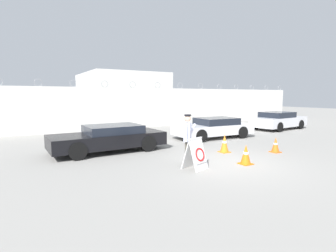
{
  "coord_description": "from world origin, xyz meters",
  "views": [
    {
      "loc": [
        -6.49,
        -6.87,
        2.4
      ],
      "look_at": [
        -1.4,
        1.84,
        1.23
      ],
      "focal_mm": 28.0,
      "sensor_mm": 36.0,
      "label": 1
    }
  ],
  "objects": [
    {
      "name": "ground_plane",
      "position": [
        0.0,
        0.0,
        0.0
      ],
      "size": [
        90.0,
        90.0,
        0.0
      ],
      "primitive_type": "plane",
      "color": "gray"
    },
    {
      "name": "perimeter_wall",
      "position": [
        -0.0,
        11.15,
        1.49
      ],
      "size": [
        36.0,
        0.3,
        3.43
      ],
      "color": "silver",
      "rests_on": "ground_plane"
    },
    {
      "name": "building_block",
      "position": [
        1.86,
        15.81,
        2.16
      ],
      "size": [
        6.37,
        7.51,
        4.32
      ],
      "color": "silver",
      "rests_on": "ground_plane"
    },
    {
      "name": "barricade_sign",
      "position": [
        -1.48,
        -0.11,
        0.51
      ],
      "size": [
        0.82,
        0.81,
        1.04
      ],
      "rotation": [
        0.0,
        0.0,
        0.3
      ],
      "color": "white",
      "rests_on": "ground_plane"
    },
    {
      "name": "security_guard",
      "position": [
        -1.38,
        0.51,
        0.98
      ],
      "size": [
        0.64,
        0.51,
        1.76
      ],
      "rotation": [
        0.0,
        0.0,
        0.82
      ],
      "color": "#514C42",
      "rests_on": "ground_plane"
    },
    {
      "name": "traffic_cone_near",
      "position": [
        1.11,
        1.37,
        0.38
      ],
      "size": [
        0.41,
        0.41,
        0.77
      ],
      "color": "orange",
      "rests_on": "ground_plane"
    },
    {
      "name": "traffic_cone_mid",
      "position": [
        2.98,
        0.27,
        0.32
      ],
      "size": [
        0.39,
        0.39,
        0.64
      ],
      "color": "orange",
      "rests_on": "ground_plane"
    },
    {
      "name": "traffic_cone_far",
      "position": [
        0.41,
        -0.48,
        0.34
      ],
      "size": [
        0.42,
        0.42,
        0.69
      ],
      "color": "orange",
      "rests_on": "ground_plane"
    },
    {
      "name": "parked_car_front_coupe",
      "position": [
        -3.07,
        4.02,
        0.6
      ],
      "size": [
        4.83,
        2.12,
        1.13
      ],
      "rotation": [
        0.0,
        0.0,
        3.17
      ],
      "color": "black",
      "rests_on": "ground_plane"
    },
    {
      "name": "parked_car_rear_sedan",
      "position": [
        3.2,
        4.56,
        0.59
      ],
      "size": [
        4.62,
        2.1,
        1.14
      ],
      "rotation": [
        0.0,
        0.0,
        3.09
      ],
      "color": "black",
      "rests_on": "ground_plane"
    },
    {
      "name": "parked_car_far_side",
      "position": [
        9.77,
        5.27,
        0.64
      ],
      "size": [
        4.56,
        2.33,
        1.24
      ],
      "rotation": [
        0.0,
        0.0,
        0.1
      ],
      "color": "black",
      "rests_on": "ground_plane"
    }
  ]
}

